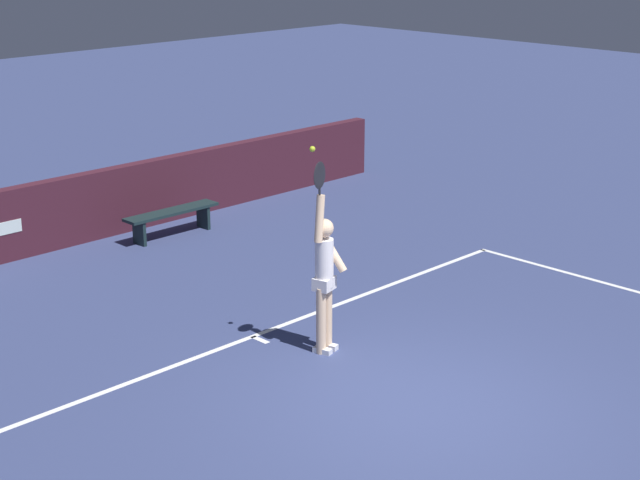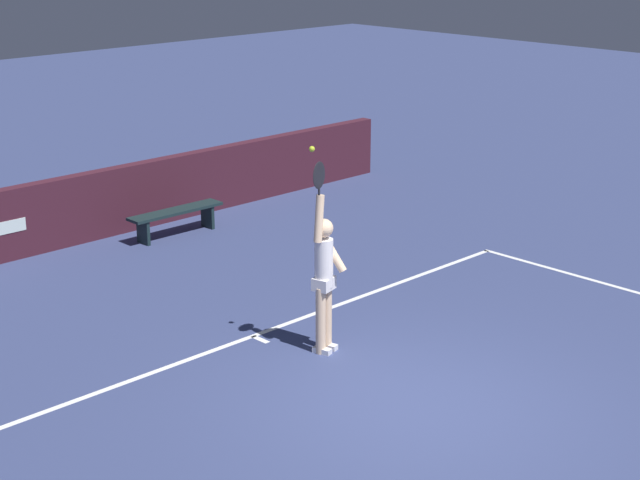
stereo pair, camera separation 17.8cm
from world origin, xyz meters
TOP-DOWN VIEW (x-y plane):
  - ground_plane at (0.00, 0.00)m, footprint 60.00×60.00m
  - court_lines at (0.00, 0.09)m, footprint 10.33×5.65m
  - back_wall at (-0.01, 7.97)m, footprint 15.28×0.24m
  - tennis_player at (0.34, 1.86)m, footprint 0.49×0.40m
  - tennis_ball at (0.22, 1.93)m, footprint 0.07×0.07m
  - courtside_bench_near at (1.93, 7.13)m, footprint 1.80×0.38m

SIDE VIEW (x-z plane):
  - ground_plane at x=0.00m, z-range 0.00..0.00m
  - court_lines at x=0.00m, z-range 0.00..0.00m
  - courtside_bench_near at x=1.93m, z-range 0.13..0.60m
  - back_wall at x=-0.01m, z-range 0.00..1.17m
  - tennis_player at x=0.34m, z-range -0.21..2.31m
  - tennis_ball at x=0.22m, z-range 2.61..2.68m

